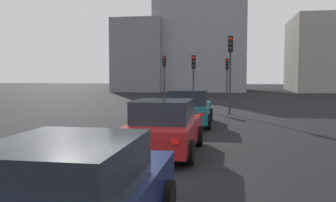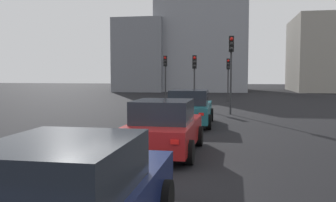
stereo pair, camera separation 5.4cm
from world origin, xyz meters
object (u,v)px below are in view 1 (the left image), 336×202
at_px(car_red_second, 164,128).
at_px(traffic_light_far_left, 230,59).
at_px(traffic_light_near_left, 227,71).
at_px(traffic_light_far_right, 164,68).
at_px(car_navy_third, 72,202).
at_px(car_teal_lead, 189,108).
at_px(traffic_light_near_right, 194,70).

bearing_deg(car_red_second, traffic_light_far_left, -9.20).
relative_size(car_red_second, traffic_light_far_left, 0.92).
relative_size(traffic_light_near_left, traffic_light_far_right, 0.93).
distance_m(car_navy_third, traffic_light_near_left, 26.68).
xyz_separation_m(traffic_light_near_left, traffic_light_far_right, (0.15, 5.31, 0.20)).
bearing_deg(traffic_light_far_left, traffic_light_far_right, -154.09).
height_order(car_teal_lead, car_navy_third, car_teal_lead).
bearing_deg(car_red_second, car_teal_lead, 0.23).
relative_size(car_red_second, traffic_light_near_left, 1.14).
height_order(car_red_second, traffic_light_far_right, traffic_light_far_right).
bearing_deg(traffic_light_far_left, traffic_light_near_right, -148.84).
xyz_separation_m(car_teal_lead, traffic_light_near_right, (8.17, 0.62, 1.81)).
height_order(car_red_second, traffic_light_far_left, traffic_light_far_left).
relative_size(car_navy_third, traffic_light_far_left, 1.02).
distance_m(car_teal_lead, traffic_light_far_left, 5.61).
bearing_deg(car_teal_lead, traffic_light_far_right, 13.32).
distance_m(car_teal_lead, car_navy_third, 12.35).
bearing_deg(traffic_light_far_right, car_teal_lead, 17.33).
height_order(traffic_light_far_left, traffic_light_far_right, traffic_light_far_left).
height_order(car_red_second, car_navy_third, car_red_second).
distance_m(car_navy_third, traffic_light_far_right, 27.05).
xyz_separation_m(car_navy_third, traffic_light_near_right, (20.52, 0.58, 1.84)).
distance_m(car_red_second, traffic_light_near_left, 20.46).
bearing_deg(traffic_light_near_right, car_navy_third, -6.60).
bearing_deg(traffic_light_far_left, traffic_light_near_left, 177.49).
distance_m(traffic_light_near_left, traffic_light_far_right, 5.32).
distance_m(car_teal_lead, traffic_light_near_left, 14.41).
relative_size(car_teal_lead, traffic_light_near_left, 1.24).
distance_m(traffic_light_far_left, traffic_light_far_right, 11.15).
height_order(car_teal_lead, traffic_light_near_right, traffic_light_near_right).
height_order(traffic_light_near_left, traffic_light_far_left, traffic_light_far_left).
bearing_deg(car_teal_lead, traffic_light_far_left, -22.49).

